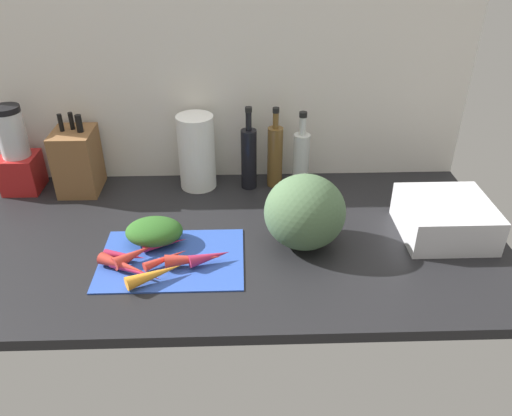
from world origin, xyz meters
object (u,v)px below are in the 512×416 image
at_px(cutting_board, 172,259).
at_px(carrot_7, 154,274).
at_px(carrot_6, 133,255).
at_px(carrot_8, 136,271).
at_px(blender_appliance, 17,155).
at_px(carrot_5, 125,256).
at_px(carrot_2, 165,244).
at_px(carrot_3, 193,259).
at_px(winter_squash, 305,212).
at_px(carrot_4, 166,259).
at_px(carrot_0, 123,265).
at_px(bottle_1, 275,155).
at_px(paper_towel_roll, 197,152).
at_px(bottle_0, 249,157).
at_px(carrot_1, 210,257).
at_px(knife_block, 78,161).
at_px(dish_rack, 445,218).
at_px(bottle_2, 301,159).

distance_m(cutting_board, carrot_7, 0.10).
xyz_separation_m(carrot_6, carrot_8, (0.02, -0.06, -0.01)).
bearing_deg(blender_appliance, carrot_5, -45.42).
bearing_deg(carrot_5, cutting_board, 3.83).
relative_size(carrot_2, carrot_3, 0.84).
xyz_separation_m(carrot_5, winter_squash, (0.48, 0.07, 0.08)).
bearing_deg(cutting_board, carrot_4, -118.21).
bearing_deg(winter_squash, carrot_0, -166.70).
distance_m(carrot_6, bottle_1, 0.58).
bearing_deg(cutting_board, carrot_0, -156.67).
bearing_deg(winter_squash, paper_towel_roll, 131.80).
bearing_deg(bottle_0, carrot_3, -109.58).
height_order(carrot_1, carrot_2, carrot_1).
xyz_separation_m(carrot_2, carrot_5, (-0.10, -0.05, 0.00)).
relative_size(cutting_board, bottle_0, 1.37).
bearing_deg(carrot_2, carrot_0, -134.37).
bearing_deg(winter_squash, knife_block, 154.15).
xyz_separation_m(cutting_board, carrot_5, (-0.12, -0.01, 0.02)).
bearing_deg(blender_appliance, winter_squash, -21.21).
xyz_separation_m(carrot_5, carrot_8, (0.04, -0.06, -0.00)).
bearing_deg(carrot_7, carrot_6, 128.39).
xyz_separation_m(carrot_6, bottle_0, (0.31, 0.41, 0.08)).
xyz_separation_m(carrot_1, bottle_0, (0.11, 0.42, 0.08)).
xyz_separation_m(paper_towel_roll, bottle_0, (0.17, -0.01, -0.01)).
height_order(carrot_0, carrot_7, carrot_7).
height_order(cutting_board, blender_appliance, blender_appliance).
relative_size(carrot_6, blender_appliance, 0.40).
bearing_deg(carrot_8, carrot_3, 14.76).
bearing_deg(carrot_3, carrot_5, 171.98).
relative_size(carrot_5, carrot_8, 0.72).
bearing_deg(carrot_4, carrot_6, 171.72).
height_order(carrot_6, blender_appliance, blender_appliance).
height_order(carrot_2, dish_rack, dish_rack).
distance_m(carrot_3, carrot_7, 0.11).
height_order(winter_squash, blender_appliance, blender_appliance).
bearing_deg(carrot_7, bottle_0, 63.49).
bearing_deg(carrot_6, carrot_8, -75.55).
bearing_deg(carrot_3, winter_squash, 17.76).
bearing_deg(carrot_4, winter_squash, 12.75).
xyz_separation_m(carrot_2, carrot_8, (-0.06, -0.12, -0.00)).
bearing_deg(bottle_1, winter_squash, -80.55).
relative_size(carrot_5, carrot_7, 0.78).
xyz_separation_m(carrot_7, carrot_8, (-0.05, 0.02, -0.01)).
height_order(winter_squash, dish_rack, winter_squash).
bearing_deg(carrot_0, carrot_5, 93.17).
bearing_deg(carrot_2, carrot_1, -29.42).
distance_m(carrot_5, blender_appliance, 0.59).
bearing_deg(dish_rack, bottle_0, 151.46).
distance_m(bottle_0, bottle_2, 0.17).
height_order(knife_block, dish_rack, knife_block).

